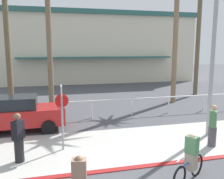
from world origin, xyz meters
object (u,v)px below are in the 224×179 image
(palm_tree_3, at_px, (48,17))
(cyclist_blue_0, at_px, (190,159))
(pedestrian_0, at_px, (19,140))
(car_red_1, at_px, (17,113))
(stop_sign_bike_lane, at_px, (62,108))
(palm_tree_4, at_px, (177,5))
(palm_tree_5, at_px, (199,12))
(streetlight_curb, at_px, (217,41))
(pedestrian_1, at_px, (213,127))

(palm_tree_3, bearing_deg, cyclist_blue_0, -70.55)
(cyclist_blue_0, distance_m, pedestrian_0, 5.72)
(car_red_1, distance_m, cyclist_blue_0, 8.35)
(stop_sign_bike_lane, relative_size, palm_tree_4, 0.27)
(palm_tree_5, bearing_deg, streetlight_curb, -118.61)
(car_red_1, relative_size, pedestrian_0, 2.47)
(palm_tree_4, xyz_separation_m, car_red_1, (-10.49, -4.12, -6.11))
(pedestrian_0, bearing_deg, palm_tree_5, 37.22)
(pedestrian_0, xyz_separation_m, pedestrian_1, (7.45, -0.37, -0.02))
(stop_sign_bike_lane, xyz_separation_m, palm_tree_5, (11.75, 9.36, 5.27))
(palm_tree_5, height_order, car_red_1, palm_tree_5)
(stop_sign_bike_lane, xyz_separation_m, palm_tree_4, (8.46, 7.02, 5.30))
(pedestrian_1, bearing_deg, palm_tree_4, 72.57)
(stop_sign_bike_lane, relative_size, pedestrian_1, 1.47)
(stop_sign_bike_lane, relative_size, palm_tree_5, 0.27)
(stop_sign_bike_lane, relative_size, palm_tree_3, 0.31)
(palm_tree_5, distance_m, pedestrian_1, 13.47)
(car_red_1, bearing_deg, pedestrian_1, -26.78)
(pedestrian_0, relative_size, pedestrian_1, 1.02)
(palm_tree_3, xyz_separation_m, cyclist_blue_0, (4.00, -11.34, -5.35))
(stop_sign_bike_lane, height_order, pedestrian_1, stop_sign_bike_lane)
(palm_tree_3, distance_m, pedestrian_1, 12.31)
(palm_tree_3, distance_m, palm_tree_4, 8.99)
(stop_sign_bike_lane, xyz_separation_m, palm_tree_3, (-0.42, 8.06, 4.36))
(palm_tree_3, height_order, car_red_1, palm_tree_3)
(palm_tree_4, xyz_separation_m, palm_tree_5, (3.29, 2.34, -0.03))
(stop_sign_bike_lane, height_order, car_red_1, stop_sign_bike_lane)
(pedestrian_1, bearing_deg, cyclist_blue_0, -137.00)
(palm_tree_4, height_order, palm_tree_5, palm_tree_5)
(pedestrian_0, bearing_deg, stop_sign_bike_lane, 25.54)
(streetlight_curb, height_order, palm_tree_3, palm_tree_3)
(stop_sign_bike_lane, xyz_separation_m, pedestrian_1, (5.91, -1.11, -0.87))
(stop_sign_bike_lane, distance_m, cyclist_blue_0, 4.96)
(palm_tree_5, distance_m, pedestrian_0, 17.78)
(stop_sign_bike_lane, distance_m, palm_tree_4, 12.20)
(palm_tree_4, relative_size, car_red_1, 2.13)
(palm_tree_4, relative_size, cyclist_blue_0, 5.94)
(palm_tree_3, relative_size, palm_tree_4, 0.87)
(palm_tree_3, distance_m, palm_tree_5, 12.27)
(stop_sign_bike_lane, distance_m, palm_tree_3, 9.18)
(stop_sign_bike_lane, height_order, cyclist_blue_0, stop_sign_bike_lane)
(palm_tree_4, bearing_deg, streetlight_curb, -104.78)
(stop_sign_bike_lane, bearing_deg, car_red_1, 125.04)
(palm_tree_5, xyz_separation_m, pedestrian_0, (-13.29, -10.10, -6.12))
(streetlight_curb, relative_size, palm_tree_3, 0.92)
(palm_tree_4, distance_m, palm_tree_5, 4.04)
(palm_tree_4, bearing_deg, pedestrian_1, -107.43)
(pedestrian_1, bearing_deg, stop_sign_bike_lane, 169.37)
(stop_sign_bike_lane, height_order, palm_tree_3, palm_tree_3)
(palm_tree_3, xyz_separation_m, car_red_1, (-1.62, -5.16, -5.17))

